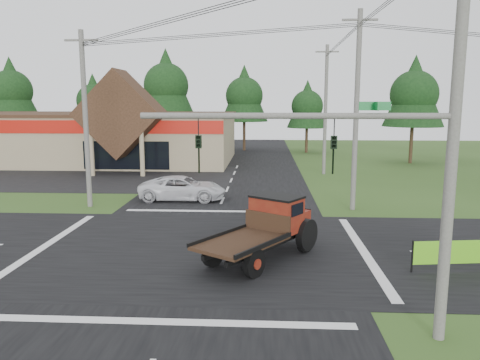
{
  "coord_description": "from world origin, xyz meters",
  "views": [
    {
      "loc": [
        2.73,
        -19.61,
        6.35
      ],
      "look_at": [
        1.41,
        5.17,
        2.2
      ],
      "focal_mm": 35.0,
      "sensor_mm": 36.0,
      "label": 1
    }
  ],
  "objects": [
    {
      "name": "utility_pole_n",
      "position": [
        8.0,
        22.0,
        5.74
      ],
      "size": [
        2.0,
        0.3,
        11.2
      ],
      "color": "#595651",
      "rests_on": "ground"
    },
    {
      "name": "antique_flatbed_truck",
      "position": [
        2.57,
        -1.35,
        1.26
      ],
      "size": [
        5.31,
        6.26,
        2.52
      ],
      "primitive_type": null,
      "rotation": [
        0.0,
        0.0,
        -0.6
      ],
      "color": "#5F130D",
      "rests_on": "ground"
    },
    {
      "name": "tree_row_b",
      "position": [
        -20.0,
        42.0,
        6.7
      ],
      "size": [
        5.6,
        5.6,
        10.1
      ],
      "color": "#332316",
      "rests_on": "ground"
    },
    {
      "name": "utility_pole_nw",
      "position": [
        -8.0,
        8.0,
        5.39
      ],
      "size": [
        2.0,
        0.3,
        10.5
      ],
      "color": "#595651",
      "rests_on": "ground"
    },
    {
      "name": "tree_row_e",
      "position": [
        8.0,
        40.0,
        6.03
      ],
      "size": [
        5.04,
        5.04,
        9.09
      ],
      "color": "#332316",
      "rests_on": "ground"
    },
    {
      "name": "cvs_building",
      "position": [
        -15.7,
        29.57,
        2.78
      ],
      "size": [
        30.4,
        18.2,
        9.19
      ],
      "color": "#9B8869",
      "rests_on": "ground"
    },
    {
      "name": "parking_apron",
      "position": [
        -14.0,
        19.0,
        0.01
      ],
      "size": [
        28.0,
        14.0,
        0.02
      ],
      "primitive_type": "cube",
      "color": "black",
      "rests_on": "ground"
    },
    {
      "name": "tree_row_a",
      "position": [
        -30.0,
        40.0,
        8.05
      ],
      "size": [
        6.72,
        6.72,
        12.12
      ],
      "color": "#332316",
      "rests_on": "ground"
    },
    {
      "name": "tree_row_d",
      "position": [
        0.0,
        42.0,
        7.38
      ],
      "size": [
        6.16,
        6.16,
        11.11
      ],
      "color": "#332316",
      "rests_on": "ground"
    },
    {
      "name": "roadside_banner",
      "position": [
        10.07,
        -2.28,
        0.63
      ],
      "size": [
        3.67,
        0.58,
        1.26
      ],
      "primitive_type": null,
      "rotation": [
        0.0,
        0.0,
        0.13
      ],
      "color": "#58AF17",
      "rests_on": "ground"
    },
    {
      "name": "road_ns",
      "position": [
        0.0,
        0.0,
        0.01
      ],
      "size": [
        12.0,
        120.0,
        0.02
      ],
      "primitive_type": "cube",
      "color": "black",
      "rests_on": "ground"
    },
    {
      "name": "utility_pole_nr",
      "position": [
        7.5,
        -7.5,
        5.64
      ],
      "size": [
        2.0,
        0.3,
        11.0
      ],
      "color": "#595651",
      "rests_on": "ground"
    },
    {
      "name": "traffic_signal_mast",
      "position": [
        5.82,
        -7.5,
        4.43
      ],
      "size": [
        8.12,
        0.24,
        7.0
      ],
      "color": "#595651",
      "rests_on": "ground"
    },
    {
      "name": "ground",
      "position": [
        0.0,
        0.0,
        0.0
      ],
      "size": [
        120.0,
        120.0,
        0.0
      ],
      "primitive_type": "plane",
      "color": "#2F4B1B",
      "rests_on": "ground"
    },
    {
      "name": "white_pickup",
      "position": [
        -2.64,
        10.24,
        0.78
      ],
      "size": [
        5.6,
        2.59,
        1.55
      ],
      "primitive_type": "imported",
      "rotation": [
        0.0,
        0.0,
        1.57
      ],
      "color": "silver",
      "rests_on": "ground"
    },
    {
      "name": "tree_side_ne",
      "position": [
        18.0,
        30.0,
        7.38
      ],
      "size": [
        6.16,
        6.16,
        11.11
      ],
      "color": "#332316",
      "rests_on": "ground"
    },
    {
      "name": "road_ew",
      "position": [
        0.0,
        0.0,
        0.01
      ],
      "size": [
        120.0,
        12.0,
        0.02
      ],
      "primitive_type": "cube",
      "color": "black",
      "rests_on": "ground"
    },
    {
      "name": "utility_pole_ne",
      "position": [
        8.0,
        8.0,
        5.89
      ],
      "size": [
        2.0,
        0.3,
        11.5
      ],
      "color": "#595651",
      "rests_on": "ground"
    },
    {
      "name": "tree_row_c",
      "position": [
        -10.0,
        41.0,
        8.72
      ],
      "size": [
        7.28,
        7.28,
        13.13
      ],
      "color": "#332316",
      "rests_on": "ground"
    }
  ]
}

